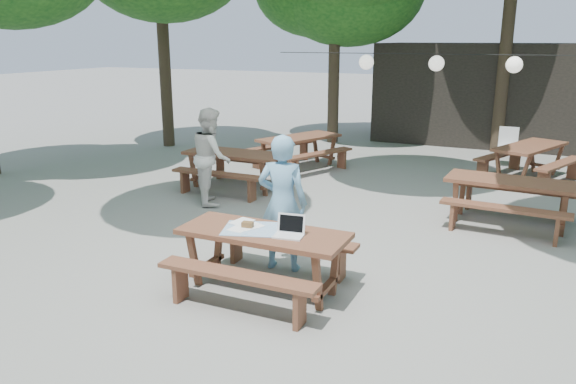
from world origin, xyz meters
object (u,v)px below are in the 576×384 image
(main_picnic_table, at_px, (264,260))
(plastic_chair, at_px, (506,155))
(picnic_table_nw, at_px, (235,170))
(woman, at_px, (283,203))
(second_person, at_px, (211,156))

(main_picnic_table, relative_size, plastic_chair, 2.22)
(picnic_table_nw, xyz_separation_m, plastic_chair, (4.81, 4.56, -0.13))
(picnic_table_nw, height_order, plastic_chair, plastic_chair)
(main_picnic_table, bearing_deg, plastic_chair, 75.86)
(woman, height_order, second_person, woman)
(main_picnic_table, bearing_deg, picnic_table_nw, 123.91)
(picnic_table_nw, distance_m, plastic_chair, 6.63)
(woman, height_order, plastic_chair, woman)
(picnic_table_nw, bearing_deg, main_picnic_table, -55.23)
(main_picnic_table, xyz_separation_m, second_person, (-2.55, 2.94, 0.49))
(main_picnic_table, xyz_separation_m, woman, (-0.08, 0.70, 0.51))
(main_picnic_table, xyz_separation_m, picnic_table_nw, (-2.66, 3.96, 0.00))
(plastic_chair, bearing_deg, second_person, -129.98)
(woman, bearing_deg, picnic_table_nw, -59.84)
(main_picnic_table, bearing_deg, second_person, 130.94)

